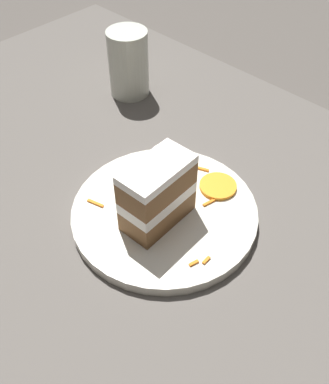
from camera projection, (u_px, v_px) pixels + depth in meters
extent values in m
plane|color=#4C4742|center=(179.00, 265.00, 0.61)|extent=(6.00, 6.00, 0.00)
cube|color=#56514C|center=(179.00, 260.00, 0.60)|extent=(1.36, 0.85, 0.02)
cylinder|color=silver|center=(164.00, 213.00, 0.63)|extent=(0.26, 0.26, 0.02)
cube|color=brown|center=(158.00, 210.00, 0.60)|extent=(0.06, 0.10, 0.03)
cube|color=white|center=(157.00, 197.00, 0.58)|extent=(0.06, 0.10, 0.02)
cube|color=brown|center=(157.00, 183.00, 0.56)|extent=(0.06, 0.10, 0.03)
cube|color=white|center=(157.00, 169.00, 0.55)|extent=(0.06, 0.10, 0.01)
ellipsoid|color=white|center=(169.00, 159.00, 0.67)|extent=(0.07, 0.06, 0.04)
cylinder|color=orange|center=(218.00, 186.00, 0.65)|extent=(0.05, 0.05, 0.01)
cube|color=orange|center=(211.00, 202.00, 0.63)|extent=(0.01, 0.03, 0.00)
cube|color=orange|center=(206.00, 260.00, 0.56)|extent=(0.00, 0.01, 0.00)
cube|color=orange|center=(95.00, 203.00, 0.63)|extent=(0.03, 0.01, 0.00)
cube|color=orange|center=(194.00, 263.00, 0.56)|extent=(0.01, 0.01, 0.00)
cube|color=orange|center=(200.00, 169.00, 0.68)|extent=(0.03, 0.01, 0.00)
cube|color=orange|center=(163.00, 185.00, 0.66)|extent=(0.01, 0.02, 0.00)
cube|color=orange|center=(170.00, 185.00, 0.66)|extent=(0.02, 0.01, 0.00)
cylinder|color=beige|center=(128.00, 63.00, 0.81)|extent=(0.07, 0.07, 0.12)
cylinder|color=silver|center=(130.00, 82.00, 0.84)|extent=(0.06, 0.06, 0.04)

